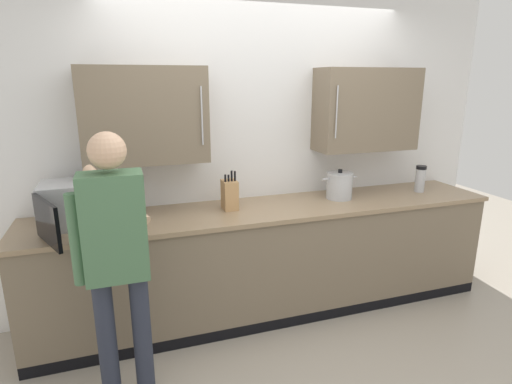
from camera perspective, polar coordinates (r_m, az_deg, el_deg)
The scene contains 8 objects.
ground_plane at distance 3.07m, azimuth 8.20°, elevation -23.46°, with size 9.74×9.74×0.00m, color #9E9384.
back_wall_tiled at distance 3.53m, azimuth 0.37°, elevation 8.12°, with size 4.36×0.44×2.83m.
counter_unit at distance 3.51m, azimuth 2.10°, elevation -9.26°, with size 3.80×0.68×0.92m.
microwave_oven at distance 3.15m, azimuth -22.83°, elevation -1.48°, with size 0.60×0.74×0.31m.
knife_block at distance 3.26m, azimuth -3.65°, elevation -0.35°, with size 0.11×0.15×0.31m.
thermos_flask at distance 4.04m, azimuth 21.68°, elevation 1.71°, with size 0.09×0.09×0.24m.
stock_pot at distance 3.62m, azimuth 11.42°, elevation 0.89°, with size 0.32×0.23×0.26m.
person_figure at distance 2.47m, azimuth -18.80°, elevation -7.66°, with size 0.44×0.56×1.66m.
Camera 1 is at (-1.13, -2.12, 1.92)m, focal length 29.04 mm.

